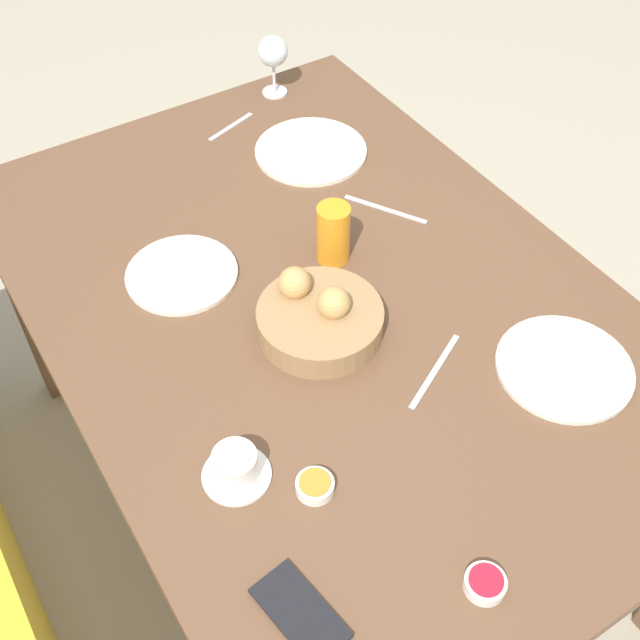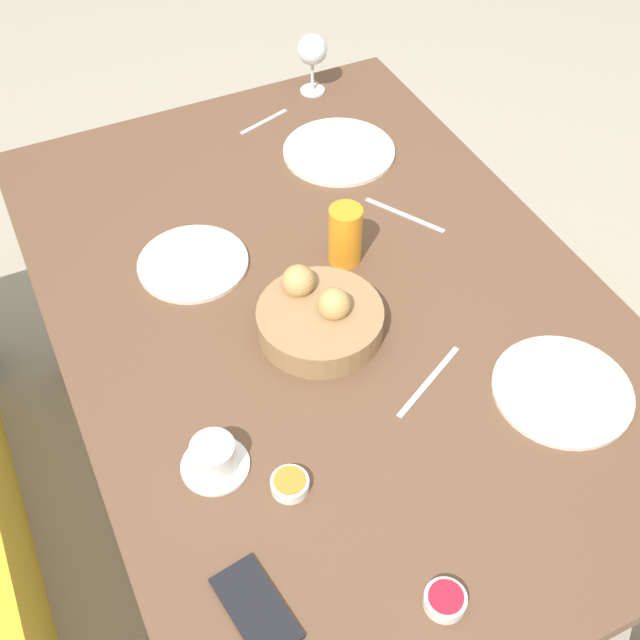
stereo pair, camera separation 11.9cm
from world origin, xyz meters
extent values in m
plane|color=#A89E89|center=(0.00, 0.00, 0.00)|extent=(10.00, 10.00, 0.00)
cube|color=brown|center=(0.00, 0.00, 0.74)|extent=(1.53, 1.04, 0.03)
cube|color=brown|center=(0.72, -0.47, 0.36)|extent=(0.06, 0.06, 0.72)
cube|color=brown|center=(0.72, 0.47, 0.36)|extent=(0.06, 0.06, 0.72)
cylinder|color=#99754C|center=(-0.07, 0.05, 0.78)|extent=(0.24, 0.24, 0.05)
sphere|color=tan|center=(-0.08, 0.03, 0.83)|extent=(0.06, 0.06, 0.06)
sphere|color=tan|center=(0.00, 0.06, 0.83)|extent=(0.06, 0.06, 0.06)
cylinder|color=silver|center=(-0.39, -0.27, 0.76)|extent=(0.25, 0.25, 0.01)
cylinder|color=silver|center=(0.42, -0.23, 0.76)|extent=(0.27, 0.27, 0.01)
cylinder|color=silver|center=(0.20, 0.21, 0.76)|extent=(0.23, 0.23, 0.01)
cylinder|color=orange|center=(0.09, -0.08, 0.82)|extent=(0.07, 0.07, 0.13)
cylinder|color=silver|center=(0.69, -0.29, 0.76)|extent=(0.06, 0.06, 0.00)
cylinder|color=silver|center=(0.69, -0.29, 0.80)|extent=(0.01, 0.01, 0.07)
sphere|color=silver|center=(0.69, -0.29, 0.87)|extent=(0.08, 0.08, 0.08)
cylinder|color=white|center=(-0.27, 0.34, 0.76)|extent=(0.11, 0.11, 0.01)
cylinder|color=white|center=(-0.27, 0.34, 0.79)|extent=(0.07, 0.07, 0.05)
cylinder|color=white|center=(-0.63, 0.12, 0.76)|extent=(0.06, 0.06, 0.02)
cylinder|color=#A3192D|center=(-0.63, 0.12, 0.78)|extent=(0.05, 0.05, 0.00)
cylinder|color=white|center=(-0.36, 0.24, 0.76)|extent=(0.06, 0.06, 0.02)
cylinder|color=#C67F28|center=(-0.36, 0.24, 0.78)|extent=(0.05, 0.05, 0.00)
cube|color=#B7B7BC|center=(-0.27, -0.07, 0.75)|extent=(0.10, 0.18, 0.00)
cube|color=#B7B7BC|center=(0.15, -0.26, 0.75)|extent=(0.17, 0.11, 0.00)
cube|color=#B7B7BC|center=(0.61, -0.12, 0.75)|extent=(0.06, 0.14, 0.00)
cube|color=black|center=(-0.52, 0.37, 0.76)|extent=(0.16, 0.09, 0.01)
camera|label=1|loc=(-0.92, 0.59, 1.89)|focal=45.00mm
camera|label=2|loc=(-0.98, 0.49, 1.89)|focal=45.00mm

